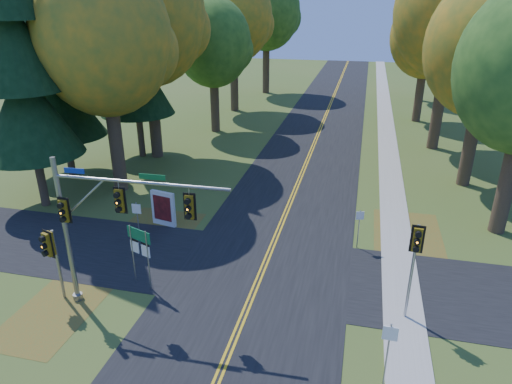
% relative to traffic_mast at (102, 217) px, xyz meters
% --- Properties ---
extents(ground, '(160.00, 160.00, 0.00)m').
position_rel_traffic_mast_xyz_m(ground, '(5.34, 1.99, -4.05)').
color(ground, '#405B20').
rests_on(ground, ground).
extents(road_main, '(8.00, 160.00, 0.02)m').
position_rel_traffic_mast_xyz_m(road_main, '(5.34, 1.99, -4.04)').
color(road_main, black).
rests_on(road_main, ground).
extents(road_cross, '(60.00, 6.00, 0.02)m').
position_rel_traffic_mast_xyz_m(road_cross, '(5.34, 3.99, -4.04)').
color(road_cross, black).
rests_on(road_cross, ground).
extents(centerline_left, '(0.10, 160.00, 0.01)m').
position_rel_traffic_mast_xyz_m(centerline_left, '(5.24, 1.99, -4.03)').
color(centerline_left, gold).
rests_on(centerline_left, road_main).
extents(centerline_right, '(0.10, 160.00, 0.01)m').
position_rel_traffic_mast_xyz_m(centerline_right, '(5.44, 1.99, -4.03)').
color(centerline_right, gold).
rests_on(centerline_right, road_main).
extents(sidewalk_east, '(1.60, 160.00, 0.06)m').
position_rel_traffic_mast_xyz_m(sidewalk_east, '(11.54, 1.99, -4.02)').
color(sidewalk_east, '#9E998E').
rests_on(sidewalk_east, ground).
extents(leaf_patch_w_near, '(4.00, 6.00, 0.00)m').
position_rel_traffic_mast_xyz_m(leaf_patch_w_near, '(-1.16, 5.99, -4.05)').
color(leaf_patch_w_near, brown).
rests_on(leaf_patch_w_near, ground).
extents(leaf_patch_e, '(3.50, 8.00, 0.00)m').
position_rel_traffic_mast_xyz_m(leaf_patch_e, '(12.14, 7.99, -4.05)').
color(leaf_patch_e, brown).
rests_on(leaf_patch_e, ground).
extents(leaf_patch_w_far, '(3.00, 5.00, 0.00)m').
position_rel_traffic_mast_xyz_m(leaf_patch_w_far, '(-2.16, -1.01, -4.05)').
color(leaf_patch_w_far, brown).
rests_on(leaf_patch_w_far, ground).
extents(tree_w_a, '(8.00, 8.00, 14.15)m').
position_rel_traffic_mast_xyz_m(tree_w_a, '(-5.79, 11.37, 5.43)').
color(tree_w_a, '#38281C').
rests_on(tree_w_a, ground).
extents(tree_w_b, '(8.60, 8.60, 15.38)m').
position_rel_traffic_mast_xyz_m(tree_w_b, '(-6.39, 18.28, 6.32)').
color(tree_w_b, '#38281C').
rests_on(tree_w_b, ground).
extents(tree_e_b, '(7.60, 7.60, 13.33)m').
position_rel_traffic_mast_xyz_m(tree_e_b, '(16.31, 17.57, 4.85)').
color(tree_e_b, '#38281C').
rests_on(tree_e_b, ground).
extents(tree_w_c, '(6.80, 6.80, 11.91)m').
position_rel_traffic_mast_xyz_m(tree_w_c, '(-4.20, 26.46, 3.89)').
color(tree_w_c, '#38281C').
rests_on(tree_w_c, ground).
extents(tree_e_c, '(8.80, 8.80, 15.79)m').
position_rel_traffic_mast_xyz_m(tree_e_c, '(15.22, 25.68, 6.61)').
color(tree_e_c, '#38281C').
rests_on(tree_e_c, ground).
extents(tree_w_d, '(8.20, 8.20, 14.56)m').
position_rel_traffic_mast_xyz_m(tree_w_d, '(-4.79, 35.18, 5.73)').
color(tree_w_d, '#38281C').
rests_on(tree_w_d, ground).
extents(tree_e_d, '(7.00, 7.00, 12.32)m').
position_rel_traffic_mast_xyz_m(tree_e_d, '(14.60, 34.86, 4.19)').
color(tree_e_d, '#38281C').
rests_on(tree_e_d, ground).
extents(tree_w_e, '(8.40, 8.40, 14.97)m').
position_rel_traffic_mast_xyz_m(tree_w_e, '(-3.59, 46.08, 6.02)').
color(tree_w_e, '#38281C').
rests_on(tree_w_e, ground).
extents(tree_e_e, '(7.80, 7.80, 13.74)m').
position_rel_traffic_mast_xyz_m(tree_e_e, '(15.81, 45.57, 5.14)').
color(tree_e_e, '#38281C').
rests_on(tree_e_e, ground).
extents(pine_a, '(5.60, 5.60, 19.48)m').
position_rel_traffic_mast_xyz_m(pine_a, '(-9.16, 7.99, 5.13)').
color(pine_a, '#38281C').
rests_on(pine_a, ground).
extents(pine_b, '(5.60, 5.60, 17.31)m').
position_rel_traffic_mast_xyz_m(pine_b, '(-10.66, 12.99, 4.11)').
color(pine_b, '#38281C').
rests_on(pine_b, ground).
extents(pine_c, '(5.60, 5.60, 20.56)m').
position_rel_traffic_mast_xyz_m(pine_c, '(-7.66, 17.99, 5.64)').
color(pine_c, '#38281C').
rests_on(pine_c, ground).
extents(traffic_mast, '(6.95, 0.70, 6.30)m').
position_rel_traffic_mast_xyz_m(traffic_mast, '(0.00, 0.00, 0.00)').
color(traffic_mast, gray).
rests_on(traffic_mast, ground).
extents(east_signal_pole, '(0.49, 0.56, 4.19)m').
position_rel_traffic_mast_xyz_m(east_signal_pole, '(11.56, 1.79, -0.87)').
color(east_signal_pole, '#9A9DA2').
rests_on(east_signal_pole, ground).
extents(ped_signal_pole, '(0.50, 0.60, 3.30)m').
position_rel_traffic_mast_xyz_m(ped_signal_pole, '(-2.41, -0.23, -1.60)').
color(ped_signal_pole, gray).
rests_on(ped_signal_pole, ground).
extents(route_sign_cluster, '(1.27, 0.52, 2.87)m').
position_rel_traffic_mast_xyz_m(route_sign_cluster, '(0.54, 1.52, -2.03)').
color(route_sign_cluster, gray).
rests_on(route_sign_cluster, ground).
extents(info_kiosk, '(1.46, 0.48, 2.00)m').
position_rel_traffic_mast_xyz_m(info_kiosk, '(-0.99, 7.18, -3.05)').
color(info_kiosk, silver).
rests_on(info_kiosk, ground).
extents(reg_sign_e_north, '(0.39, 0.15, 2.10)m').
position_rel_traffic_mast_xyz_m(reg_sign_e_north, '(9.54, 7.09, -2.61)').
color(reg_sign_e_north, gray).
rests_on(reg_sign_e_north, ground).
extents(reg_sign_e_south, '(0.47, 0.08, 2.47)m').
position_rel_traffic_mast_xyz_m(reg_sign_e_south, '(10.67, -1.80, -2.36)').
color(reg_sign_e_south, gray).
rests_on(reg_sign_e_south, ground).
extents(reg_sign_w, '(0.47, 0.07, 2.45)m').
position_rel_traffic_mast_xyz_m(reg_sign_w, '(-1.20, 4.68, -2.38)').
color(reg_sign_w, gray).
rests_on(reg_sign_w, ground).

